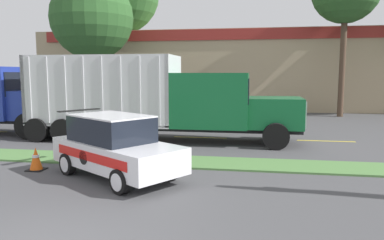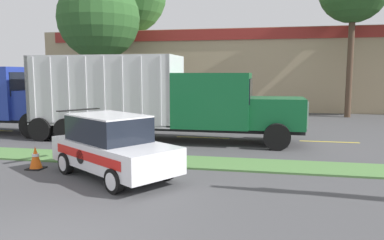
% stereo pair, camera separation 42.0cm
% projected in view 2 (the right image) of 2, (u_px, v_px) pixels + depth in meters
% --- Properties ---
extents(grass_verge, '(120.00, 1.61, 0.06)m').
position_uv_depth(grass_verge, '(148.00, 160.00, 12.27)').
color(grass_verge, '#517F42').
rests_on(grass_verge, ground_plane).
extents(centre_line_3, '(2.40, 0.14, 0.01)m').
position_uv_depth(centre_line_3, '(91.00, 134.00, 17.81)').
color(centre_line_3, yellow).
rests_on(centre_line_3, ground_plane).
extents(centre_line_4, '(2.40, 0.14, 0.01)m').
position_uv_depth(centre_line_4, '(203.00, 137.00, 16.76)').
color(centre_line_4, yellow).
rests_on(centre_line_4, ground_plane).
extents(centre_line_5, '(2.40, 0.14, 0.01)m').
position_uv_depth(centre_line_5, '(329.00, 142.00, 15.70)').
color(centre_line_5, yellow).
rests_on(centre_line_5, ground_plane).
extents(dump_truck_mid, '(11.53, 2.76, 3.61)m').
position_uv_depth(dump_truck_mid, '(183.00, 104.00, 15.74)').
color(dump_truck_mid, black).
rests_on(dump_truck_mid, ground_plane).
extents(rally_car, '(4.30, 3.68, 1.75)m').
position_uv_depth(rally_car, '(112.00, 146.00, 10.36)').
color(rally_car, white).
rests_on(rally_car, ground_plane).
extents(traffic_cone, '(0.48, 0.48, 0.69)m').
position_uv_depth(traffic_cone, '(36.00, 158.00, 11.23)').
color(traffic_cone, black).
rests_on(traffic_cone, ground_plane).
extents(store_building_backdrop, '(39.92, 12.10, 6.17)m').
position_uv_depth(store_building_backdrop, '(291.00, 71.00, 32.76)').
color(store_building_backdrop, tan).
rests_on(store_building_backdrop, ground_plane).
extents(tree_behind_right, '(5.59, 5.59, 10.78)m').
position_uv_depth(tree_behind_right, '(99.00, 10.00, 25.53)').
color(tree_behind_right, brown).
rests_on(tree_behind_right, ground_plane).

